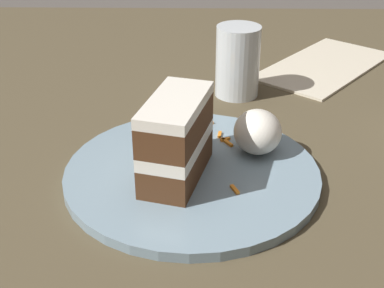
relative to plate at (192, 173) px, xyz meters
name	(u,v)px	position (x,y,z in m)	size (l,w,h in m)	color
ground_plane	(163,181)	(0.03, 0.04, -0.03)	(6.00, 6.00, 0.00)	#4C4742
dining_table	(163,173)	(0.03, 0.04, -0.02)	(1.40, 0.98, 0.02)	#4C422D
plate	(192,173)	(0.00, 0.00, 0.00)	(0.29, 0.29, 0.01)	gray
cake_slice	(176,139)	(-0.01, 0.02, 0.05)	(0.12, 0.08, 0.09)	#4C2D19
cream_dollop	(258,132)	(0.04, -0.08, 0.03)	(0.06, 0.06, 0.05)	white
orange_garnish	(175,128)	(0.10, 0.02, 0.01)	(0.07, 0.07, 0.00)	orange
carrot_shreds_scatter	(207,144)	(0.05, -0.02, 0.01)	(0.17, 0.12, 0.00)	orange
drinking_glass	(237,66)	(0.23, -0.06, 0.04)	(0.07, 0.07, 0.11)	silver
menu_card	(324,66)	(0.35, -0.22, 0.00)	(0.13, 0.26, 0.00)	beige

